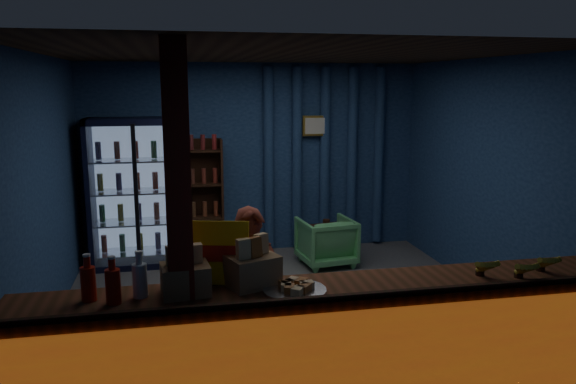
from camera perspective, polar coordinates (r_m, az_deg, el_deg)
The scene contains 17 objects.
ground at distance 6.00m, azimuth -0.37°, elevation -11.79°, with size 4.60×4.60×0.00m, color #515154.
room_walls at distance 5.59m, azimuth -0.39°, elevation 3.24°, with size 4.60×4.60×4.60m.
counter at distance 4.11m, azimuth 4.93°, elevation -15.67°, with size 4.40×0.57×0.99m.
support_post at distance 3.68m, azimuth -10.88°, elevation -5.30°, with size 0.16×0.16×2.60m, color maroon.
beverage_cooler at distance 7.50m, azimuth -14.98°, elevation -0.09°, with size 1.20×0.62×1.90m.
bottle_shelf at distance 7.65m, azimuth -8.51°, elevation -0.68°, with size 0.50×0.28×1.60m.
curtain_folds at distance 7.91m, azimuth 3.76°, elevation 3.51°, with size 1.74×0.14×2.50m.
framed_picture at distance 7.79m, azimuth 2.81°, elevation 6.73°, with size 0.36×0.04×0.28m.
shopkeeper at distance 4.52m, azimuth -3.81°, elevation -10.21°, with size 0.50×0.33×1.38m, color maroon.
green_chair at distance 7.31m, azimuth 3.90°, elevation -5.03°, with size 0.66×0.68×0.62m, color #5DBB6E.
side_table at distance 7.53m, azimuth 3.89°, elevation -5.17°, with size 0.56×0.45×0.55m.
yellow_sign at distance 3.93m, azimuth -8.03°, elevation -6.13°, with size 0.56×0.23×0.44m.
soda_bottles at distance 3.79m, azimuth -17.27°, elevation -8.68°, with size 0.41×0.18×0.31m.
snack_box_left at distance 3.79m, azimuth -10.39°, elevation -8.50°, with size 0.33×0.28×0.33m.
snack_box_centre at distance 3.89m, azimuth -3.68°, elevation -7.72°, with size 0.41×0.37×0.35m.
pastry_tray at distance 3.79m, azimuth 0.69°, elevation -9.81°, with size 0.43×0.43×0.07m.
banana_bunches at distance 4.39m, azimuth 22.21°, elevation -6.96°, with size 0.71×0.28×0.15m.
Camera 1 is at (-1.06, -5.43, 2.31)m, focal length 35.00 mm.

